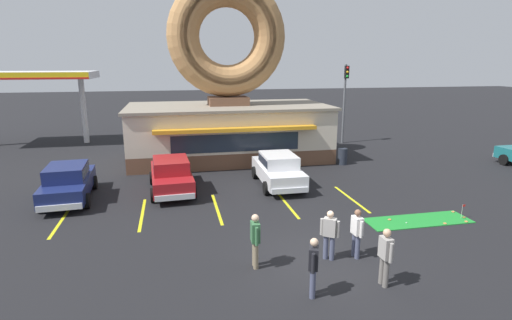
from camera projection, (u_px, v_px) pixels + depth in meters
The scene contains 26 objects.
ground_plane at pixel (321, 258), 12.36m from camera, with size 160.00×160.00×0.00m, color black.
donut_shop_building at pixel (228, 99), 24.55m from camera, with size 12.30×6.75×10.96m.
putting_mat at pixel (418, 221), 15.28m from camera, with size 4.06×1.27×0.03m, color #1E842D.
mini_donut_near_left at pixel (390, 220), 15.30m from camera, with size 0.13×0.13×0.04m, color #D17F47.
mini_donut_near_right at pixel (466, 221), 15.11m from camera, with size 0.13×0.13×0.04m, color #D17F47.
mini_donut_mid_left at pixel (464, 217), 15.52m from camera, with size 0.13×0.13×0.04m, color brown.
mini_donut_mid_centre at pixel (445, 223), 14.92m from camera, with size 0.13×0.13×0.04m, color #D17F47.
mini_donut_mid_right at pixel (453, 212), 16.10m from camera, with size 0.13×0.13×0.04m, color #D17F47.
golf_ball at pixel (406, 223), 14.98m from camera, with size 0.04×0.04×0.04m, color white.
putting_flag_pin at pixel (463, 208), 15.42m from camera, with size 0.13×0.01×0.55m.
car_white at pixel (278, 168), 19.53m from camera, with size 2.02×4.58×1.60m.
car_red at pixel (171, 173), 18.62m from camera, with size 2.17×4.65×1.60m.
car_navy at pixel (68, 181), 17.43m from camera, with size 2.18×4.65×1.60m.
pedestrian_blue_sweater_man at pixel (385, 254), 10.67m from camera, with size 0.26×0.60×1.64m.
pedestrian_hooded_kid at pixel (330, 233), 12.11m from camera, with size 0.50×0.42×1.58m.
pedestrian_leather_jacket_man at pixel (357, 231), 12.25m from camera, with size 0.27×0.59×1.57m.
pedestrian_clipboard_woman at pixel (255, 238), 11.63m from camera, with size 0.25×0.60×1.66m.
pedestrian_beanie_man at pixel (313, 265), 10.17m from camera, with size 0.37×0.56×1.62m.
trash_bin at pixel (343, 156), 23.71m from camera, with size 0.57×0.57×0.97m.
traffic_light_pole at pixel (345, 93), 29.26m from camera, with size 0.28×0.47×5.80m.
gas_station_canopy at pixel (28, 78), 28.50m from camera, with size 9.00×4.46×5.30m.
parking_stripe_far_left at pixel (62, 220), 15.37m from camera, with size 0.12×3.60×0.01m, color yellow.
parking_stripe_left at pixel (142, 214), 15.97m from camera, with size 0.12×3.60×0.01m, color yellow.
parking_stripe_mid_left at pixel (217, 209), 16.58m from camera, with size 0.12×3.60×0.01m, color yellow.
parking_stripe_centre at pixel (286, 203), 17.18m from camera, with size 0.12×3.60×0.01m, color yellow.
parking_stripe_mid_right at pixel (351, 199), 17.78m from camera, with size 0.12×3.60×0.01m, color yellow.
Camera 1 is at (-4.29, -10.62, 5.89)m, focal length 28.00 mm.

